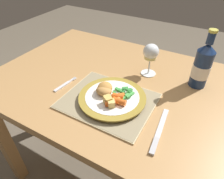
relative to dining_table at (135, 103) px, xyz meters
name	(u,v)px	position (x,y,z in m)	size (l,w,h in m)	color
ground_plane	(128,175)	(0.00, 0.00, -0.65)	(6.00, 6.00, 0.00)	brown
dining_table	(135,103)	(0.00, 0.00, 0.00)	(1.35, 0.80, 0.74)	#AD7F4C
placemat	(108,101)	(-0.06, -0.15, 0.10)	(0.35, 0.29, 0.01)	#CCB789
dinner_plate	(112,98)	(-0.05, -0.14, 0.11)	(0.27, 0.27, 0.02)	white
breaded_croquettes	(104,89)	(-0.08, -0.13, 0.14)	(0.09, 0.09, 0.04)	tan
green_beans_pile	(125,93)	(-0.01, -0.10, 0.13)	(0.08, 0.09, 0.02)	#338438
glazed_carrots	(117,99)	(-0.01, -0.16, 0.13)	(0.08, 0.10, 0.02)	orange
fork	(64,85)	(-0.28, -0.15, 0.10)	(0.03, 0.13, 0.01)	silver
table_knife	(158,134)	(0.17, -0.21, 0.10)	(0.04, 0.22, 0.01)	silver
wine_glass	(151,53)	(0.01, 0.12, 0.20)	(0.07, 0.07, 0.15)	silver
bottle	(202,66)	(0.23, 0.14, 0.19)	(0.07, 0.07, 0.25)	navy
roast_potatoes	(109,101)	(-0.03, -0.18, 0.13)	(0.06, 0.05, 0.03)	#DBB256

